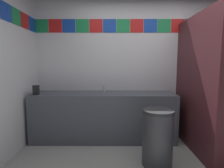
{
  "coord_description": "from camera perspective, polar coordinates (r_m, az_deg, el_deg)",
  "views": [
    {
      "loc": [
        -0.56,
        -1.82,
        1.35
      ],
      "look_at": [
        -0.58,
        0.96,
        1.03
      ],
      "focal_mm": 28.3,
      "sensor_mm": 36.0,
      "label": 1
    }
  ],
  "objects": [
    {
      "name": "soap_dispenser",
      "position": [
        3.19,
        -23.33,
        -1.82
      ],
      "size": [
        0.09,
        0.09,
        0.16
      ],
      "color": "black",
      "rests_on": "vanity_counter"
    },
    {
      "name": "trash_bin",
      "position": [
        2.52,
        14.47,
        -16.38
      ],
      "size": [
        0.41,
        0.41,
        0.75
      ],
      "color": "#333338",
      "rests_on": "ground_plane"
    },
    {
      "name": "vanity_counter",
      "position": [
        3.21,
        -2.72,
        -10.21
      ],
      "size": [
        2.48,
        0.61,
        0.83
      ],
      "color": "#4C515B",
      "rests_on": "ground_plane"
    },
    {
      "name": "stall_divider",
      "position": [
        2.84,
        29.99,
        -0.6
      ],
      "size": [
        0.92,
        1.36,
        2.08
      ],
      "color": "#471E23",
      "rests_on": "ground_plane"
    },
    {
      "name": "faucet_center",
      "position": [
        3.2,
        -2.68,
        -1.74
      ],
      "size": [
        0.04,
        0.1,
        0.14
      ],
      "color": "silver",
      "rests_on": "vanity_counter"
    },
    {
      "name": "toilet",
      "position": [
        3.58,
        32.12,
        -11.42
      ],
      "size": [
        0.39,
        0.49,
        0.74
      ],
      "color": "white",
      "rests_on": "ground_plane"
    },
    {
      "name": "wall_back",
      "position": [
        3.46,
        9.81,
        6.27
      ],
      "size": [
        4.04,
        0.09,
        2.66
      ],
      "color": "silver",
      "rests_on": "ground_plane"
    }
  ]
}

